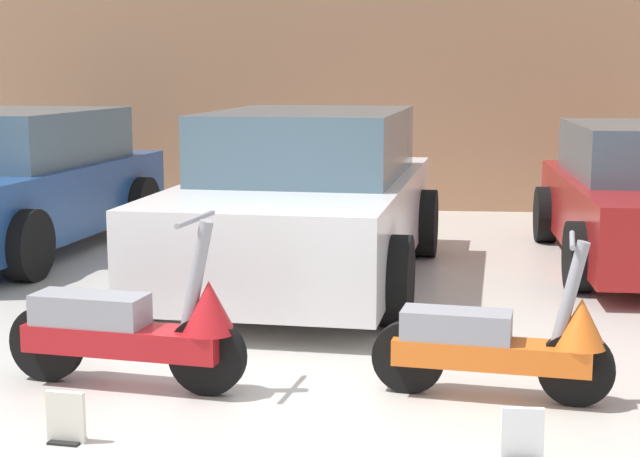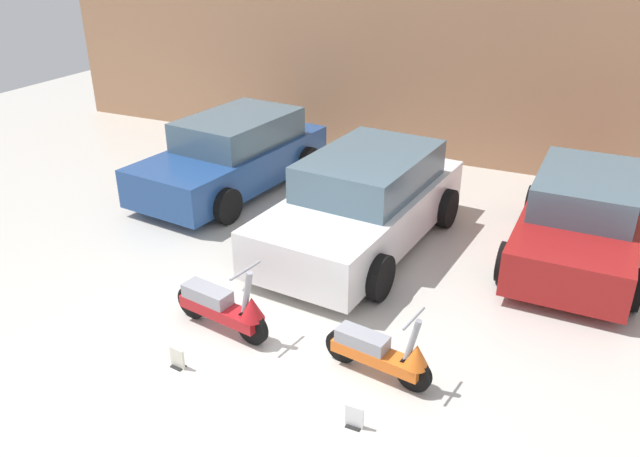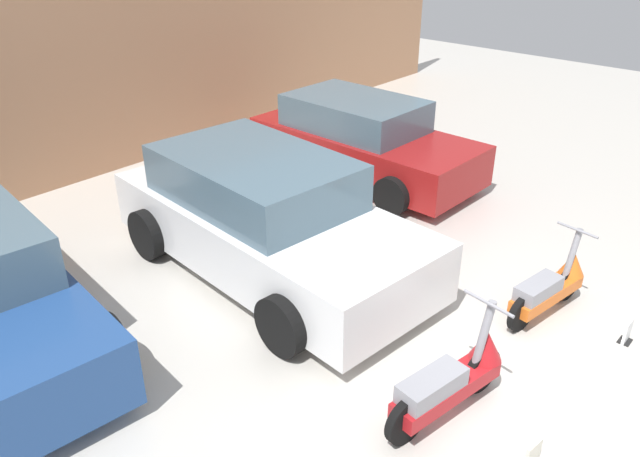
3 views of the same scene
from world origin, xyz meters
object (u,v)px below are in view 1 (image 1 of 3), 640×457
scooter_front_right (502,342)px  car_rear_left (11,184)px  scooter_front_left (135,327)px  placard_near_left_scooter (66,420)px  placard_near_right_scooter (522,437)px  car_rear_center (306,200)px

scooter_front_right → car_rear_left: bearing=146.0°
scooter_front_left → placard_near_left_scooter: size_ratio=5.64×
scooter_front_right → placard_near_right_scooter: size_ratio=5.17×
car_rear_left → placard_near_left_scooter: car_rear_left is taller
car_rear_left → car_rear_center: size_ratio=0.97×
car_rear_left → placard_near_right_scooter: bearing=48.9°
car_rear_left → car_rear_center: (3.15, -1.16, 0.03)m
scooter_front_right → placard_near_right_scooter: 0.89m
scooter_front_left → car_rear_left: (-2.49, 4.21, 0.31)m
scooter_front_right → car_rear_center: 3.40m
placard_near_left_scooter → scooter_front_right: bearing=21.0°
car_rear_center → scooter_front_left: bearing=-7.1°
scooter_front_left → car_rear_center: car_rear_center is taller
scooter_front_right → placard_near_left_scooter: scooter_front_right is taller
scooter_front_right → placard_near_right_scooter: bearing=-79.8°
scooter_front_left → placard_near_left_scooter: (-0.11, -0.85, -0.25)m
placard_near_left_scooter → car_rear_left: bearing=115.1°
placard_near_left_scooter → car_rear_center: bearing=78.7°
car_rear_center → placard_near_left_scooter: car_rear_center is taller
scooter_front_right → placard_near_left_scooter: size_ratio=5.17×
scooter_front_left → placard_near_left_scooter: 0.89m
scooter_front_left → scooter_front_right: 2.09m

